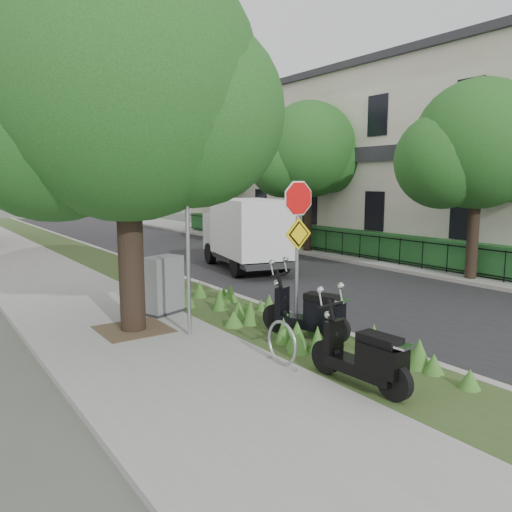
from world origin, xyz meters
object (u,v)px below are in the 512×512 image
at_px(scooter_near, 369,362).
at_px(scooter_far, 314,317).
at_px(box_truck, 246,231).
at_px(utility_cabinet, 163,286).
at_px(sign_assembly, 298,226).

xyz_separation_m(scooter_near, scooter_far, (0.94, 2.29, 0.02)).
xyz_separation_m(box_truck, utility_cabinet, (-5.23, -4.25, -0.67)).
bearing_deg(scooter_far, utility_cabinet, 113.23).
relative_size(sign_assembly, scooter_near, 1.72).
height_order(scooter_far, utility_cabinet, utility_cabinet).
distance_m(scooter_far, box_truck, 8.72).
bearing_deg(sign_assembly, scooter_near, -107.86).
xyz_separation_m(sign_assembly, scooter_near, (-0.89, -2.75, -1.77)).
distance_m(sign_assembly, scooter_near, 3.39).
distance_m(scooter_near, box_truck, 11.19).
relative_size(scooter_far, box_truck, 0.37).
distance_m(sign_assembly, box_truck, 8.33).
bearing_deg(utility_cabinet, scooter_near, -84.10).
relative_size(box_truck, utility_cabinet, 3.85).
xyz_separation_m(sign_assembly, utility_cabinet, (-1.50, 3.15, -1.57)).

